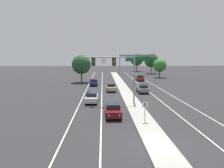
% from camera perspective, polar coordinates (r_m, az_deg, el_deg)
% --- Properties ---
extents(ground_plane, '(260.00, 260.00, 0.00)m').
position_cam_1_polar(ground_plane, '(18.34, 12.38, -15.75)').
color(ground_plane, '#28282B').
extents(median_island, '(2.40, 110.00, 0.15)m').
position_cam_1_polar(median_island, '(35.27, 4.91, -4.06)').
color(median_island, '#9E9B93').
rests_on(median_island, ground).
extents(lane_stripe_oncoming_center, '(0.14, 100.00, 0.01)m').
position_cam_1_polar(lane_stripe_oncoming_center, '(41.87, -2.72, -2.26)').
color(lane_stripe_oncoming_center, silver).
rests_on(lane_stripe_oncoming_center, ground).
extents(lane_stripe_receding_center, '(0.14, 100.00, 0.01)m').
position_cam_1_polar(lane_stripe_receding_center, '(42.87, 9.95, -2.14)').
color(lane_stripe_receding_center, silver).
rests_on(lane_stripe_receding_center, ground).
extents(edge_stripe_left, '(0.14, 100.00, 0.01)m').
position_cam_1_polar(edge_stripe_left, '(42.02, -7.23, -2.28)').
color(edge_stripe_left, silver).
rests_on(edge_stripe_left, ground).
extents(edge_stripe_right, '(0.14, 100.00, 0.01)m').
position_cam_1_polar(edge_stripe_right, '(43.69, 14.19, -2.07)').
color(edge_stripe_right, silver).
rests_on(edge_stripe_right, ground).
extents(overhead_signal_mast, '(7.68, 0.44, 7.20)m').
position_cam_1_polar(overhead_signal_mast, '(31.52, 1.57, 4.25)').
color(overhead_signal_mast, gray).
rests_on(overhead_signal_mast, median_island).
extents(median_sign_post, '(0.60, 0.10, 2.20)m').
position_cam_1_polar(median_sign_post, '(23.26, 8.81, -6.47)').
color(median_sign_post, gray).
rests_on(median_sign_post, median_island).
extents(car_oncoming_darkred, '(1.90, 4.50, 1.58)m').
position_cam_1_polar(car_oncoming_darkred, '(25.61, 0.22, -6.82)').
color(car_oncoming_darkred, '#5B0F14').
rests_on(car_oncoming_darkred, ground).
extents(car_oncoming_silver, '(1.87, 4.49, 1.58)m').
position_cam_1_polar(car_oncoming_silver, '(33.05, -5.43, -3.54)').
color(car_oncoming_silver, '#B7B7BC').
rests_on(car_oncoming_silver, ground).
extents(car_oncoming_tan, '(1.89, 4.50, 1.58)m').
position_cam_1_polar(car_oncoming_tan, '(43.22, -0.27, -0.85)').
color(car_oncoming_tan, tan).
rests_on(car_oncoming_tan, ground).
extents(car_oncoming_navy, '(1.86, 4.49, 1.58)m').
position_cam_1_polar(car_oncoming_navy, '(51.59, -4.87, 0.52)').
color(car_oncoming_navy, '#141E4C').
rests_on(car_oncoming_navy, ground).
extents(car_receding_grey, '(1.83, 4.47, 1.58)m').
position_cam_1_polar(car_receding_grey, '(42.02, 8.12, -1.17)').
color(car_receding_grey, slate).
rests_on(car_receding_grey, ground).
extents(car_receding_red, '(1.84, 4.48, 1.58)m').
position_cam_1_polar(car_receding_red, '(61.42, 7.49, 1.63)').
color(car_receding_red, maroon).
rests_on(car_receding_red, ground).
extents(highway_sign_gantry, '(13.28, 0.42, 7.50)m').
position_cam_1_polar(highway_sign_gantry, '(78.95, 6.83, 6.86)').
color(highway_sign_gantry, gray).
rests_on(highway_sign_gantry, ground).
extents(tree_far_right_c, '(4.23, 4.23, 6.12)m').
position_cam_1_polar(tree_far_right_c, '(71.00, 12.65, 4.89)').
color(tree_far_right_c, '#4C3823').
rests_on(tree_far_right_c, ground).
extents(tree_far_left_c, '(3.59, 3.59, 5.20)m').
position_cam_1_polar(tree_far_left_c, '(102.05, -9.39, 5.43)').
color(tree_far_left_c, '#4C3823').
rests_on(tree_far_left_c, ground).
extents(tree_far_right_b, '(5.53, 5.53, 8.01)m').
position_cam_1_polar(tree_far_right_b, '(86.76, 10.46, 6.24)').
color(tree_far_right_b, '#4C3823').
rests_on(tree_far_right_b, ground).
extents(tree_far_right_a, '(5.62, 5.62, 8.13)m').
position_cam_1_polar(tree_far_right_a, '(98.31, 6.64, 6.52)').
color(tree_far_right_a, '#4C3823').
rests_on(tree_far_right_a, ground).
extents(tree_far_left_a, '(5.08, 5.08, 7.36)m').
position_cam_1_polar(tree_far_left_a, '(57.61, -8.20, 5.20)').
color(tree_far_left_a, '#4C3823').
rests_on(tree_far_left_a, ground).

